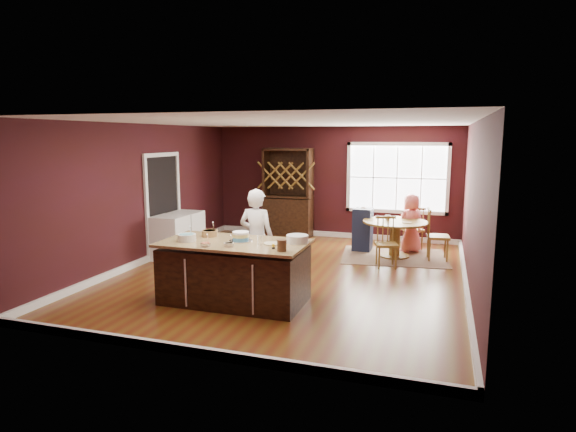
{
  "coord_description": "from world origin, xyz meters",
  "views": [
    {
      "loc": [
        2.54,
        -8.0,
        2.45
      ],
      "look_at": [
        -0.08,
        0.08,
        1.05
      ],
      "focal_mm": 30.0,
      "sensor_mm": 36.0,
      "label": 1
    }
  ],
  "objects_px": {
    "layer_cake": "(241,236)",
    "high_chair": "(363,229)",
    "kitchen_island": "(235,273)",
    "baker": "(257,239)",
    "toddler": "(362,214)",
    "chair_south": "(387,242)",
    "washer": "(170,238)",
    "dining_table": "(395,231)",
    "hutch": "(288,193)",
    "chair_north": "(413,228)",
    "chair_east": "(438,234)",
    "seated_woman": "(411,223)",
    "dryer": "(186,232)"
  },
  "relations": [
    {
      "from": "kitchen_island",
      "to": "layer_cake",
      "type": "relative_size",
      "value": 6.25
    },
    {
      "from": "kitchen_island",
      "to": "chair_south",
      "type": "relative_size",
      "value": 2.22
    },
    {
      "from": "dining_table",
      "to": "baker",
      "type": "xyz_separation_m",
      "value": [
        -1.95,
        -2.76,
        0.28
      ]
    },
    {
      "from": "layer_cake",
      "to": "high_chair",
      "type": "distance_m",
      "value": 4.03
    },
    {
      "from": "layer_cake",
      "to": "seated_woman",
      "type": "height_order",
      "value": "seated_woman"
    },
    {
      "from": "chair_south",
      "to": "chair_north",
      "type": "relative_size",
      "value": 1.02
    },
    {
      "from": "hutch",
      "to": "dryer",
      "type": "xyz_separation_m",
      "value": [
        -1.54,
        -2.3,
        -0.65
      ]
    },
    {
      "from": "kitchen_island",
      "to": "hutch",
      "type": "xyz_separation_m",
      "value": [
        -0.74,
        4.87,
        0.65
      ]
    },
    {
      "from": "dining_table",
      "to": "kitchen_island",
      "type": "bearing_deg",
      "value": -119.52
    },
    {
      "from": "high_chair",
      "to": "hutch",
      "type": "bearing_deg",
      "value": 156.46
    },
    {
      "from": "layer_cake",
      "to": "hutch",
      "type": "distance_m",
      "value": 4.86
    },
    {
      "from": "kitchen_island",
      "to": "chair_north",
      "type": "height_order",
      "value": "chair_north"
    },
    {
      "from": "chair_east",
      "to": "chair_south",
      "type": "distance_m",
      "value": 1.26
    },
    {
      "from": "chair_south",
      "to": "washer",
      "type": "relative_size",
      "value": 1.1
    },
    {
      "from": "layer_cake",
      "to": "high_chair",
      "type": "xyz_separation_m",
      "value": [
        1.2,
        3.81,
        -0.51
      ]
    },
    {
      "from": "chair_south",
      "to": "toddler",
      "type": "xyz_separation_m",
      "value": [
        -0.68,
        1.22,
        0.32
      ]
    },
    {
      "from": "chair_east",
      "to": "seated_woman",
      "type": "relative_size",
      "value": 0.84
    },
    {
      "from": "kitchen_island",
      "to": "hutch",
      "type": "height_order",
      "value": "hutch"
    },
    {
      "from": "hutch",
      "to": "dryer",
      "type": "bearing_deg",
      "value": -123.81
    },
    {
      "from": "chair_south",
      "to": "chair_east",
      "type": "bearing_deg",
      "value": 27.4
    },
    {
      "from": "kitchen_island",
      "to": "chair_east",
      "type": "distance_m",
      "value": 4.54
    },
    {
      "from": "layer_cake",
      "to": "chair_east",
      "type": "distance_m",
      "value": 4.45
    },
    {
      "from": "chair_south",
      "to": "seated_woman",
      "type": "bearing_deg",
      "value": 59.76
    },
    {
      "from": "baker",
      "to": "washer",
      "type": "bearing_deg",
      "value": -22.22
    },
    {
      "from": "washer",
      "to": "high_chair",
      "type": "bearing_deg",
      "value": 28.87
    },
    {
      "from": "toddler",
      "to": "dryer",
      "type": "relative_size",
      "value": 0.3
    },
    {
      "from": "dryer",
      "to": "chair_north",
      "type": "bearing_deg",
      "value": 21.66
    },
    {
      "from": "layer_cake",
      "to": "hutch",
      "type": "relative_size",
      "value": 0.16
    },
    {
      "from": "chair_south",
      "to": "high_chair",
      "type": "xyz_separation_m",
      "value": [
        -0.65,
        1.23,
        -0.0
      ]
    },
    {
      "from": "kitchen_island",
      "to": "toddler",
      "type": "bearing_deg",
      "value": 72.14
    },
    {
      "from": "chair_south",
      "to": "hutch",
      "type": "distance_m",
      "value": 3.52
    },
    {
      "from": "toddler",
      "to": "dryer",
      "type": "xyz_separation_m",
      "value": [
        -3.53,
        -1.32,
        -0.37
      ]
    },
    {
      "from": "baker",
      "to": "high_chair",
      "type": "height_order",
      "value": "baker"
    },
    {
      "from": "high_chair",
      "to": "dining_table",
      "type": "bearing_deg",
      "value": -23.86
    },
    {
      "from": "kitchen_island",
      "to": "baker",
      "type": "relative_size",
      "value": 1.32
    },
    {
      "from": "dining_table",
      "to": "dryer",
      "type": "distance_m",
      "value": 4.39
    },
    {
      "from": "dining_table",
      "to": "high_chair",
      "type": "xyz_separation_m",
      "value": [
        -0.72,
        0.35,
        -0.05
      ]
    },
    {
      "from": "high_chair",
      "to": "washer",
      "type": "relative_size",
      "value": 1.09
    },
    {
      "from": "hutch",
      "to": "chair_north",
      "type": "bearing_deg",
      "value": -8.85
    },
    {
      "from": "layer_cake",
      "to": "chair_north",
      "type": "relative_size",
      "value": 0.36
    },
    {
      "from": "high_chair",
      "to": "toddler",
      "type": "xyz_separation_m",
      "value": [
        -0.03,
        -0.0,
        0.33
      ]
    },
    {
      "from": "layer_cake",
      "to": "hutch",
      "type": "height_order",
      "value": "hutch"
    },
    {
      "from": "chair_north",
      "to": "washer",
      "type": "height_order",
      "value": "chair_north"
    },
    {
      "from": "toddler",
      "to": "washer",
      "type": "relative_size",
      "value": 0.29
    },
    {
      "from": "layer_cake",
      "to": "seated_woman",
      "type": "relative_size",
      "value": 0.27
    },
    {
      "from": "layer_cake",
      "to": "chair_north",
      "type": "distance_m",
      "value": 4.89
    },
    {
      "from": "layer_cake",
      "to": "high_chair",
      "type": "relative_size",
      "value": 0.36
    },
    {
      "from": "layer_cake",
      "to": "washer",
      "type": "bearing_deg",
      "value": 141.86
    },
    {
      "from": "chair_east",
      "to": "chair_south",
      "type": "xyz_separation_m",
      "value": [
        -0.92,
        -0.87,
        -0.04
      ]
    },
    {
      "from": "chair_east",
      "to": "high_chair",
      "type": "distance_m",
      "value": 1.61
    }
  ]
}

